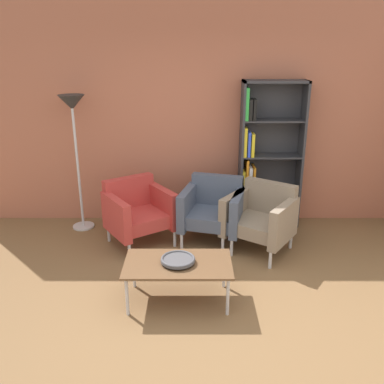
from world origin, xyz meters
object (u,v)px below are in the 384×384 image
at_px(coffee_table_low, 179,266).
at_px(armchair_near_window, 262,217).
at_px(bookshelf_tall, 265,157).
at_px(armchair_corner_red, 214,209).
at_px(decorative_bowl, 179,259).
at_px(floor_lamp_torchiere, 74,119).
at_px(armchair_by_bookshelf, 139,211).

height_order(coffee_table_low, armchair_near_window, armchair_near_window).
bearing_deg(bookshelf_tall, armchair_corner_red, -142.31).
bearing_deg(decorative_bowl, bookshelf_tall, 59.53).
bearing_deg(floor_lamp_torchiere, armchair_near_window, -15.31).
relative_size(bookshelf_tall, floor_lamp_torchiere, 1.09).
height_order(bookshelf_tall, armchair_corner_red, bookshelf_tall).
height_order(bookshelf_tall, armchair_by_bookshelf, bookshelf_tall).
distance_m(coffee_table_low, armchair_corner_red, 1.35).
xyz_separation_m(armchair_corner_red, armchair_by_bookshelf, (-0.92, -0.06, 0.00)).
relative_size(bookshelf_tall, decorative_bowl, 5.94).
relative_size(coffee_table_low, decorative_bowl, 3.12).
bearing_deg(floor_lamp_torchiere, bookshelf_tall, 3.56).
height_order(bookshelf_tall, coffee_table_low, bookshelf_tall).
bearing_deg(armchair_corner_red, armchair_by_bookshelf, -160.83).
relative_size(armchair_corner_red, armchair_near_window, 0.91).
xyz_separation_m(coffee_table_low, armchair_corner_red, (0.39, 1.30, 0.05)).
height_order(decorative_bowl, armchair_by_bookshelf, armchair_by_bookshelf).
bearing_deg(coffee_table_low, armchair_near_window, 48.35).
relative_size(armchair_by_bookshelf, floor_lamp_torchiere, 0.54).
bearing_deg(coffee_table_low, bookshelf_tall, 59.53).
bearing_deg(decorative_bowl, floor_lamp_torchiere, 128.38).
bearing_deg(decorative_bowl, armchair_near_window, 48.35).
distance_m(coffee_table_low, decorative_bowl, 0.07).
bearing_deg(armchair_by_bookshelf, bookshelf_tall, -13.87).
bearing_deg(coffee_table_low, armchair_by_bookshelf, 113.12).
relative_size(decorative_bowl, armchair_near_window, 0.34).
bearing_deg(bookshelf_tall, armchair_near_window, -99.96).
height_order(coffee_table_low, armchair_by_bookshelf, armchair_by_bookshelf).
relative_size(bookshelf_tall, armchair_by_bookshelf, 2.01).
height_order(bookshelf_tall, armchair_near_window, bookshelf_tall).
xyz_separation_m(armchair_corner_red, floor_lamp_torchiere, (-1.71, 0.38, 1.03)).
relative_size(armchair_by_bookshelf, armchair_near_window, 1.00).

